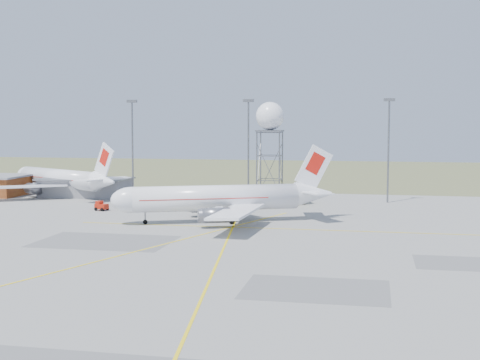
% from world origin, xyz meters
% --- Properties ---
extents(ground, '(400.00, 400.00, 0.00)m').
position_xyz_m(ground, '(0.00, 0.00, 0.00)').
color(ground, '#A4A49F').
rests_on(ground, ground).
extents(grass_strip, '(400.00, 120.00, 0.03)m').
position_xyz_m(grass_strip, '(0.00, 140.00, 0.01)').
color(grass_strip, '#4F6135').
rests_on(grass_strip, ground).
extents(building_grey, '(19.00, 10.00, 3.90)m').
position_xyz_m(building_grey, '(-45.00, 64.00, 1.97)').
color(building_grey, gray).
rests_on(building_grey, ground).
extents(mast_a, '(2.20, 0.50, 20.50)m').
position_xyz_m(mast_a, '(-35.00, 66.00, 12.07)').
color(mast_a, slate).
rests_on(mast_a, ground).
extents(mast_b, '(2.20, 0.50, 20.50)m').
position_xyz_m(mast_b, '(-10.00, 66.00, 12.07)').
color(mast_b, slate).
rests_on(mast_b, ground).
extents(mast_c, '(2.20, 0.50, 20.50)m').
position_xyz_m(mast_c, '(18.00, 66.00, 12.07)').
color(mast_c, slate).
rests_on(mast_c, ground).
extents(airliner_main, '(34.60, 32.33, 12.29)m').
position_xyz_m(airliner_main, '(-8.82, 34.92, 3.77)').
color(airliner_main, white).
rests_on(airliner_main, ground).
extents(airliner_far, '(32.30, 29.71, 11.89)m').
position_xyz_m(airliner_far, '(-50.49, 64.07, 3.64)').
color(airliner_far, white).
rests_on(airliner_far, ground).
extents(radar_tower, '(5.45, 5.45, 19.74)m').
position_xyz_m(radar_tower, '(-4.62, 59.96, 11.08)').
color(radar_tower, slate).
rests_on(radar_tower, ground).
extents(fire_truck, '(9.85, 6.60, 3.75)m').
position_xyz_m(fire_truck, '(-1.64, 59.46, 1.80)').
color(fire_truck, yellow).
rests_on(fire_truck, ground).
extents(baggage_tug, '(2.51, 2.25, 1.71)m').
position_xyz_m(baggage_tug, '(-32.76, 43.80, 0.65)').
color(baggage_tug, '#B51F0C').
rests_on(baggage_tug, ground).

